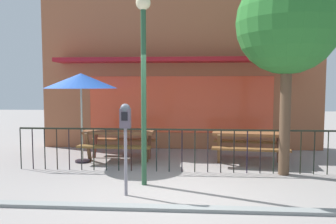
{
  "coord_description": "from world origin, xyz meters",
  "views": [
    {
      "loc": [
        0.36,
        -5.62,
        1.92
      ],
      "look_at": [
        -0.2,
        2.11,
        1.31
      ],
      "focal_mm": 35.75,
      "sensor_mm": 36.0,
      "label": 1
    }
  ],
  "objects_px": {
    "parking_meter_near": "(125,125)",
    "street_tree": "(288,24)",
    "patio_umbrella": "(81,81)",
    "street_lamp": "(144,61)",
    "picnic_table_left": "(119,136)",
    "picnic_table_right": "(249,138)"
  },
  "relations": [
    {
      "from": "parking_meter_near",
      "to": "street_tree",
      "type": "bearing_deg",
      "value": 27.22
    },
    {
      "from": "patio_umbrella",
      "to": "street_lamp",
      "type": "bearing_deg",
      "value": -44.57
    },
    {
      "from": "street_tree",
      "to": "patio_umbrella",
      "type": "bearing_deg",
      "value": 170.01
    },
    {
      "from": "parking_meter_near",
      "to": "picnic_table_left",
      "type": "bearing_deg",
      "value": 104.56
    },
    {
      "from": "picnic_table_left",
      "to": "street_tree",
      "type": "height_order",
      "value": "street_tree"
    },
    {
      "from": "patio_umbrella",
      "to": "picnic_table_left",
      "type": "bearing_deg",
      "value": 20.07
    },
    {
      "from": "parking_meter_near",
      "to": "picnic_table_right",
      "type": "bearing_deg",
      "value": 46.22
    },
    {
      "from": "picnic_table_right",
      "to": "patio_umbrella",
      "type": "bearing_deg",
      "value": -176.72
    },
    {
      "from": "patio_umbrella",
      "to": "street_tree",
      "type": "height_order",
      "value": "street_tree"
    },
    {
      "from": "parking_meter_near",
      "to": "street_tree",
      "type": "distance_m",
      "value": 4.03
    },
    {
      "from": "parking_meter_near",
      "to": "street_tree",
      "type": "relative_size",
      "value": 0.37
    },
    {
      "from": "picnic_table_right",
      "to": "parking_meter_near",
      "type": "bearing_deg",
      "value": -133.78
    },
    {
      "from": "patio_umbrella",
      "to": "picnic_table_right",
      "type": "bearing_deg",
      "value": 3.28
    },
    {
      "from": "parking_meter_near",
      "to": "street_lamp",
      "type": "height_order",
      "value": "street_lamp"
    },
    {
      "from": "picnic_table_left",
      "to": "street_tree",
      "type": "distance_m",
      "value": 4.79
    },
    {
      "from": "picnic_table_left",
      "to": "picnic_table_right",
      "type": "distance_m",
      "value": 3.29
    },
    {
      "from": "patio_umbrella",
      "to": "street_lamp",
      "type": "relative_size",
      "value": 0.62
    },
    {
      "from": "picnic_table_left",
      "to": "parking_meter_near",
      "type": "distance_m",
      "value": 2.93
    },
    {
      "from": "street_lamp",
      "to": "street_tree",
      "type": "bearing_deg",
      "value": 18.36
    },
    {
      "from": "picnic_table_right",
      "to": "street_tree",
      "type": "xyz_separation_m",
      "value": [
        0.56,
        -1.07,
        2.6
      ]
    },
    {
      "from": "picnic_table_right",
      "to": "street_tree",
      "type": "distance_m",
      "value": 2.86
    },
    {
      "from": "picnic_table_right",
      "to": "street_tree",
      "type": "height_order",
      "value": "street_tree"
    }
  ]
}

